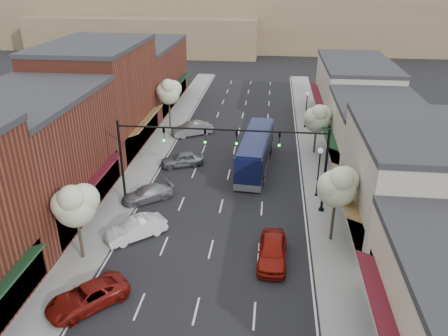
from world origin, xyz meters
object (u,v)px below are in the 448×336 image
(signal_mast_left, at_px, (150,151))
(lamp_post_far, at_px, (307,104))
(tree_right_far, at_px, (318,117))
(tree_left_near, at_px, (75,204))
(parked_car_e, at_px, (192,129))
(red_hatchback, at_px, (272,251))
(tree_right_near, at_px, (338,185))
(parked_car_b, at_px, (136,229))
(parked_car_d, at_px, (182,159))
(tree_left_far, at_px, (169,91))
(coach_bus, at_px, (256,151))
(lamp_post_near, at_px, (319,164))
(parked_car_a, at_px, (87,297))
(signal_mast_right, at_px, (295,157))
(parked_car_c, at_px, (147,194))

(signal_mast_left, xyz_separation_m, lamp_post_far, (13.42, 20.00, -1.62))
(tree_right_far, xyz_separation_m, tree_left_near, (-16.60, -20.00, 0.23))
(lamp_post_far, relative_size, parked_car_e, 0.95)
(red_hatchback, distance_m, parked_car_e, 24.79)
(tree_left_near, xyz_separation_m, lamp_post_far, (16.05, 28.06, -1.22))
(tree_right_near, xyz_separation_m, tree_left_near, (-16.60, -4.00, -0.23))
(signal_mast_left, relative_size, parked_car_e, 1.76)
(parked_car_b, bearing_deg, parked_car_d, 135.70)
(tree_left_far, bearing_deg, coach_bus, -43.51)
(tree_right_far, height_order, tree_left_far, tree_left_far)
(tree_right_near, relative_size, parked_car_b, 1.36)
(lamp_post_near, bearing_deg, tree_left_near, -146.67)
(red_hatchback, relative_size, parked_car_a, 1.00)
(signal_mast_right, bearing_deg, lamp_post_near, 48.95)
(tree_left_near, height_order, lamp_post_near, tree_left_near)
(tree_right_near, xyz_separation_m, parked_car_c, (-14.55, 4.34, -3.82))
(tree_right_far, relative_size, coach_bus, 0.49)
(parked_car_c, bearing_deg, parked_car_a, -37.68)
(parked_car_a, bearing_deg, lamp_post_near, 89.75)
(tree_right_far, bearing_deg, tree_left_near, -129.69)
(tree_left_near, bearing_deg, lamp_post_far, 60.22)
(tree_right_near, bearing_deg, parked_car_e, 124.22)
(red_hatchback, relative_size, parked_car_d, 1.14)
(tree_right_far, relative_size, red_hatchback, 1.16)
(lamp_post_far, relative_size, parked_car_b, 1.01)
(signal_mast_right, height_order, lamp_post_near, signal_mast_right)
(tree_left_near, height_order, parked_car_c, tree_left_near)
(signal_mast_left, height_order, tree_right_near, signal_mast_left)
(tree_left_near, distance_m, parked_car_b, 5.31)
(signal_mast_left, relative_size, tree_right_far, 1.51)
(parked_car_c, bearing_deg, lamp_post_far, 106.93)
(lamp_post_near, bearing_deg, signal_mast_left, -169.44)
(parked_car_d, bearing_deg, signal_mast_left, -29.44)
(parked_car_b, bearing_deg, parked_car_a, -45.96)
(lamp_post_near, bearing_deg, tree_right_near, -85.23)
(tree_left_near, height_order, parked_car_d, tree_left_near)
(red_hatchback, xyz_separation_m, parked_car_e, (-9.53, 22.89, -0.03))
(lamp_post_far, bearing_deg, tree_right_far, -86.12)
(tree_left_near, xyz_separation_m, parked_car_e, (2.93, 24.10, -3.45))
(parked_car_c, bearing_deg, coach_bus, 93.61)
(tree_right_near, relative_size, coach_bus, 0.54)
(lamp_post_far, xyz_separation_m, coach_bus, (-5.41, -12.16, -1.25))
(parked_car_a, bearing_deg, parked_car_e, 131.49)
(tree_left_near, bearing_deg, lamp_post_near, 33.33)
(tree_right_near, height_order, parked_car_a, tree_right_near)
(lamp_post_near, distance_m, red_hatchback, 10.26)
(signal_mast_right, relative_size, lamp_post_far, 1.85)
(signal_mast_left, height_order, tree_right_far, signal_mast_left)
(parked_car_c, relative_size, parked_car_d, 1.05)
(signal_mast_left, bearing_deg, parked_car_e, 88.94)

